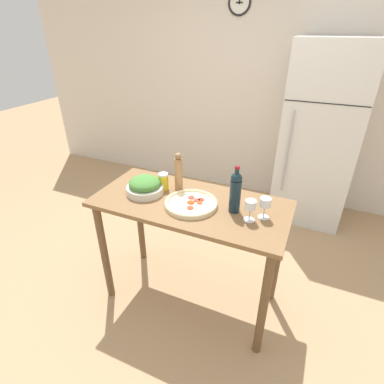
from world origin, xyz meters
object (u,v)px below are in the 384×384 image
(refrigerator, at_px, (319,137))
(wine_glass_far, at_px, (265,204))
(salad_bowl, at_px, (145,186))
(homemade_pizza, at_px, (191,203))
(wine_bottle, at_px, (235,191))
(wine_glass_near, at_px, (250,206))
(salt_canister, at_px, (163,181))
(pepper_mill, at_px, (179,172))

(refrigerator, bearing_deg, wine_glass_far, -97.49)
(salad_bowl, height_order, homemade_pizza, salad_bowl)
(wine_bottle, distance_m, wine_glass_near, 0.14)
(salad_bowl, relative_size, salt_canister, 2.13)
(wine_glass_far, xyz_separation_m, salt_canister, (-0.75, 0.08, -0.04))
(wine_bottle, xyz_separation_m, homemade_pizza, (-0.28, -0.05, -0.13))
(wine_glass_far, bearing_deg, wine_bottle, -179.25)
(wine_glass_near, distance_m, homemade_pizza, 0.40)
(wine_glass_near, height_order, salt_canister, wine_glass_near)
(pepper_mill, xyz_separation_m, salt_canister, (-0.10, -0.04, -0.08))
(salad_bowl, height_order, salt_canister, same)
(homemade_pizza, distance_m, salt_canister, 0.31)
(wine_glass_near, relative_size, salt_canister, 1.12)
(pepper_mill, height_order, salt_canister, pepper_mill)
(wine_bottle, bearing_deg, pepper_mill, 165.37)
(wine_glass_far, height_order, homemade_pizza, wine_glass_far)
(wine_glass_near, height_order, salad_bowl, wine_glass_near)
(wine_bottle, height_order, pepper_mill, wine_bottle)
(refrigerator, relative_size, pepper_mill, 6.56)
(homemade_pizza, height_order, salt_canister, salt_canister)
(wine_glass_near, bearing_deg, refrigerator, 80.35)
(wine_bottle, distance_m, wine_glass_far, 0.20)
(wine_bottle, relative_size, pepper_mill, 1.11)
(wine_glass_near, height_order, pepper_mill, pepper_mill)
(homemade_pizza, bearing_deg, refrigerator, 68.17)
(salt_canister, bearing_deg, wine_bottle, -8.16)
(wine_glass_near, distance_m, salad_bowl, 0.77)
(wine_glass_near, relative_size, pepper_mill, 0.49)
(refrigerator, bearing_deg, salad_bowl, -122.05)
(wine_glass_far, height_order, pepper_mill, pepper_mill)
(pepper_mill, bearing_deg, salad_bowl, -143.84)
(refrigerator, bearing_deg, salt_canister, -121.35)
(wine_glass_far, distance_m, salt_canister, 0.75)
(salad_bowl, bearing_deg, wine_glass_near, -2.68)
(homemade_pizza, bearing_deg, wine_glass_far, 6.67)
(wine_bottle, relative_size, homemade_pizza, 0.89)
(wine_bottle, height_order, salad_bowl, wine_bottle)
(refrigerator, distance_m, wine_glass_near, 1.76)
(pepper_mill, bearing_deg, wine_bottle, -14.63)
(wine_bottle, bearing_deg, wine_glass_far, 0.75)
(wine_glass_near, bearing_deg, homemade_pizza, 178.71)
(salad_bowl, bearing_deg, salt_canister, 48.69)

